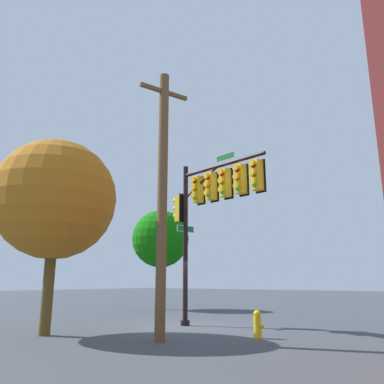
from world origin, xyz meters
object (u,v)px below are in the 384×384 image
at_px(tree_near, 161,239).
at_px(tree_mid, 56,199).
at_px(signal_pole_assembly, 211,198).
at_px(fire_hydrant, 258,324).
at_px(utility_pole, 162,195).

bearing_deg(tree_near, tree_mid, -65.64).
height_order(signal_pole_assembly, fire_hydrant, signal_pole_assembly).
xyz_separation_m(utility_pole, fire_hydrant, (1.95, 2.32, -3.97)).
bearing_deg(signal_pole_assembly, tree_near, 143.77).
bearing_deg(signal_pole_assembly, tree_mid, -124.57).
xyz_separation_m(fire_hydrant, tree_near, (-10.58, 7.01, 3.93)).
distance_m(utility_pole, fire_hydrant, 4.99).
xyz_separation_m(utility_pole, tree_mid, (-3.78, -1.37, 0.11)).
distance_m(utility_pole, tree_mid, 4.02).
bearing_deg(tree_near, utility_pole, -47.24).
relative_size(utility_pole, tree_near, 1.38).
bearing_deg(fire_hydrant, signal_pole_assembly, 156.57).
bearing_deg(tree_mid, signal_pole_assembly, 55.43).
bearing_deg(tree_mid, tree_near, 114.36).
bearing_deg(fire_hydrant, tree_near, 146.46).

